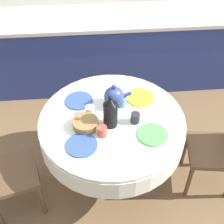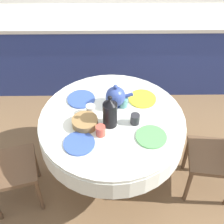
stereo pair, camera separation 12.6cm
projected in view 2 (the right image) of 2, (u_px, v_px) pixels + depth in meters
name	position (u px, v px, depth m)	size (l,w,h in m)	color
ground_plane	(112.00, 174.00, 2.99)	(12.00, 12.00, 0.00)	brown
kitchen_counter	(111.00, 51.00, 3.73)	(3.24, 0.64, 0.90)	navy
dining_table	(112.00, 130.00, 2.56)	(1.18, 1.18, 0.75)	olive
chair_left	(224.00, 152.00, 2.56)	(0.45, 0.45, 0.88)	brown
chair_right	(0.00, 165.00, 2.47)	(0.49, 0.49, 0.88)	brown
plate_near_left	(79.00, 143.00, 2.28)	(0.23, 0.23, 0.01)	#3856AD
cup_near_left	(101.00, 131.00, 2.32)	(0.07, 0.07, 0.08)	#CC4C3D
plate_near_right	(151.00, 137.00, 2.33)	(0.23, 0.23, 0.01)	#5BA85B
cup_near_right	(135.00, 119.00, 2.41)	(0.07, 0.07, 0.08)	#28282D
plate_far_left	(81.00, 99.00, 2.63)	(0.23, 0.23, 0.01)	#3856AD
cup_far_left	(91.00, 110.00, 2.49)	(0.07, 0.07, 0.08)	white
plate_far_right	(142.00, 99.00, 2.63)	(0.23, 0.23, 0.01)	yellow
cup_far_right	(123.00, 102.00, 2.55)	(0.07, 0.07, 0.08)	#5BA39E
coffee_carafe	(110.00, 112.00, 2.34)	(0.11, 0.11, 0.29)	black
teapot	(116.00, 96.00, 2.52)	(0.23, 0.17, 0.21)	#33478E
bread_basket	(85.00, 122.00, 2.40)	(0.20, 0.20, 0.06)	olive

